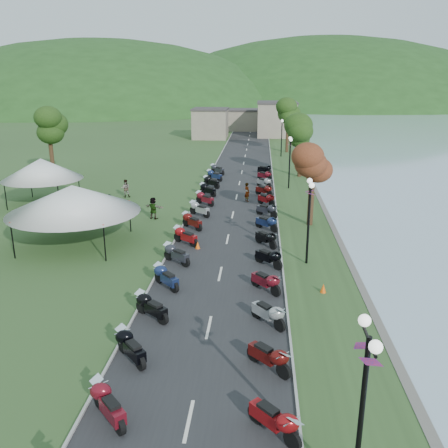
{
  "coord_description": "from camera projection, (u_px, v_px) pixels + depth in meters",
  "views": [
    {
      "loc": [
        2.11,
        -8.61,
        10.65
      ],
      "look_at": [
        -0.19,
        21.36,
        1.3
      ],
      "focal_mm": 38.0,
      "sensor_mm": 36.0,
      "label": 1
    }
  ],
  "objects": [
    {
      "name": "pedestrian_c",
      "position": [
        95.0,
        220.0,
        36.75
      ],
      "size": [
        0.75,
        1.22,
        1.77
      ],
      "primitive_type": "imported",
      "rotation": [
        0.0,
        0.0,
        4.98
      ],
      "color": "slate",
      "rests_on": "ground"
    },
    {
      "name": "vendor_tent_side",
      "position": [
        43.0,
        181.0,
        40.98
      ],
      "size": [
        4.54,
        4.54,
        4.0
      ],
      "primitive_type": null,
      "color": "silver",
      "rests_on": "ground"
    },
    {
      "name": "hills_backdrop",
      "position": [
        257.0,
        103.0,
        201.92
      ],
      "size": [
        360.0,
        120.0,
        76.0
      ],
      "primitive_type": null,
      "color": "#285621",
      "rests_on": "ground"
    },
    {
      "name": "traffic_cone_near",
      "position": [
        158.0,
        309.0,
        22.17
      ],
      "size": [
        0.36,
        0.36,
        0.56
      ],
      "primitive_type": "cone",
      "color": "#F2590C",
      "rests_on": "ground"
    },
    {
      "name": "pedestrian_a",
      "position": [
        93.0,
        218.0,
        37.39
      ],
      "size": [
        0.7,
        0.64,
        1.57
      ],
      "primitive_type": "imported",
      "rotation": [
        0.0,
        0.0,
        0.5
      ],
      "color": "slate",
      "rests_on": "ground"
    },
    {
      "name": "moto_row_left",
      "position": [
        182.0,
        245.0,
        29.69
      ],
      "size": [
        2.6,
        53.14,
        1.1
      ],
      "primitive_type": null,
      "color": "#331411",
      "rests_on": "ground"
    },
    {
      "name": "far_building",
      "position": [
        240.0,
        121.0,
        91.84
      ],
      "size": [
        18.0,
        16.0,
        5.0
      ],
      "primitive_type": "cube",
      "color": "gray",
      "rests_on": "ground"
    },
    {
      "name": "tree_lakeside",
      "position": [
        312.0,
        178.0,
        34.6
      ],
      "size": [
        2.58,
        2.58,
        7.17
      ],
      "primitive_type": null,
      "color": "#294C17",
      "rests_on": "ground"
    },
    {
      "name": "streetlamp_near",
      "position": [
        361.0,
        418.0,
        11.83
      ],
      "size": [
        1.4,
        1.4,
        5.0
      ],
      "primitive_type": null,
      "color": "black",
      "rests_on": "ground"
    },
    {
      "name": "pedestrian_b",
      "position": [
        126.0,
        197.0,
        43.88
      ],
      "size": [
        0.89,
        0.63,
        1.65
      ],
      "primitive_type": "imported",
      "rotation": [
        0.0,
        0.0,
        3.39
      ],
      "color": "slate",
      "rests_on": "ground"
    },
    {
      "name": "vendor_tent_main",
      "position": [
        75.0,
        215.0,
        30.99
      ],
      "size": [
        5.71,
        5.71,
        4.0
      ],
      "primitive_type": null,
      "color": "silver",
      "rests_on": "ground"
    },
    {
      "name": "moto_row_right",
      "position": [
        266.0,
        223.0,
        34.3
      ],
      "size": [
        2.6,
        43.82,
        1.1
      ],
      "primitive_type": null,
      "color": "#331411",
      "rests_on": "ground"
    },
    {
      "name": "road",
      "position": [
        239.0,
        183.0,
        49.59
      ],
      "size": [
        7.0,
        120.0,
        0.02
      ],
      "primitive_type": "cube",
      "color": "#29292B",
      "rests_on": "ground"
    }
  ]
}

